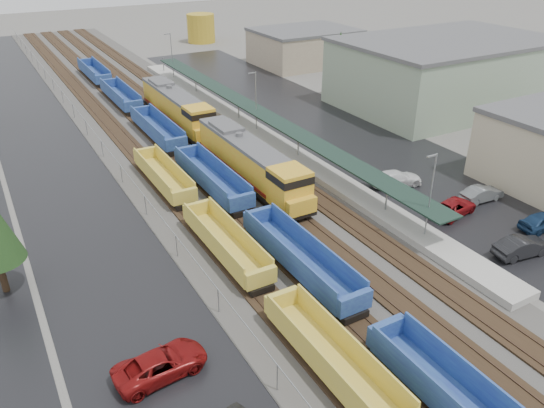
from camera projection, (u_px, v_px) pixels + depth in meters
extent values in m
cube|color=#302D2B|center=(160.00, 123.00, 71.50)|extent=(20.00, 160.00, 0.08)
cube|color=black|center=(115.00, 130.00, 68.82)|extent=(2.60, 160.00, 0.15)
cube|color=#473326|center=(109.00, 130.00, 68.45)|extent=(0.08, 160.00, 0.07)
cube|color=#473326|center=(121.00, 128.00, 69.08)|extent=(0.08, 160.00, 0.07)
cube|color=black|center=(145.00, 125.00, 70.57)|extent=(2.60, 160.00, 0.15)
cube|color=#473326|center=(140.00, 125.00, 70.21)|extent=(0.08, 160.00, 0.07)
cube|color=#473326|center=(150.00, 123.00, 70.84)|extent=(0.08, 160.00, 0.07)
cube|color=black|center=(174.00, 120.00, 72.32)|extent=(2.60, 160.00, 0.15)
cube|color=#473326|center=(168.00, 120.00, 71.96)|extent=(0.08, 160.00, 0.07)
cube|color=#473326|center=(179.00, 119.00, 72.59)|extent=(0.08, 160.00, 0.07)
cube|color=black|center=(201.00, 116.00, 74.08)|extent=(2.60, 160.00, 0.15)
cube|color=#473326|center=(196.00, 116.00, 73.71)|extent=(0.08, 160.00, 0.07)
cube|color=#473326|center=(205.00, 114.00, 74.34)|extent=(0.08, 160.00, 0.07)
cube|color=black|center=(42.00, 144.00, 64.95)|extent=(10.00, 160.00, 0.02)
cube|color=black|center=(318.00, 122.00, 72.15)|extent=(16.00, 100.00, 0.02)
cube|color=#9E9B93|center=(256.00, 131.00, 67.83)|extent=(3.00, 80.00, 0.70)
cylinder|color=gray|center=(387.00, 198.00, 47.88)|extent=(0.16, 0.16, 2.40)
cylinder|color=gray|center=(298.00, 145.00, 59.42)|extent=(0.16, 0.16, 2.40)
cylinder|color=gray|center=(239.00, 109.00, 70.95)|extent=(0.16, 0.16, 2.40)
cylinder|color=gray|center=(196.00, 84.00, 82.49)|extent=(0.16, 0.16, 2.40)
cylinder|color=gray|center=(163.00, 64.00, 94.02)|extent=(0.16, 0.16, 2.40)
cube|color=black|center=(256.00, 110.00, 66.50)|extent=(2.60, 65.00, 0.15)
cylinder|color=gray|center=(430.00, 199.00, 43.06)|extent=(0.12, 0.12, 8.00)
cube|color=gray|center=(432.00, 156.00, 41.02)|extent=(1.00, 0.15, 0.12)
cylinder|color=gray|center=(256.00, 104.00, 66.13)|extent=(0.12, 0.12, 8.00)
cube|color=gray|center=(252.00, 73.00, 64.09)|extent=(1.00, 0.15, 0.12)
cylinder|color=gray|center=(172.00, 58.00, 89.20)|extent=(0.12, 0.12, 8.00)
cube|color=gray|center=(167.00, 34.00, 87.16)|extent=(1.00, 0.15, 0.12)
cylinder|color=gray|center=(277.00, 378.00, 29.98)|extent=(0.08, 0.08, 2.00)
cylinder|color=gray|center=(218.00, 301.00, 36.14)|extent=(0.08, 0.08, 2.00)
cylinder|color=gray|center=(177.00, 247.00, 42.29)|extent=(0.08, 0.08, 2.00)
cylinder|color=gray|center=(146.00, 206.00, 48.44)|extent=(0.08, 0.08, 2.00)
cylinder|color=gray|center=(122.00, 174.00, 54.59)|extent=(0.08, 0.08, 2.00)
cylinder|color=gray|center=(102.00, 149.00, 60.74)|extent=(0.08, 0.08, 2.00)
cylinder|color=gray|center=(87.00, 128.00, 66.89)|extent=(0.08, 0.08, 2.00)
cylinder|color=gray|center=(74.00, 111.00, 73.05)|extent=(0.08, 0.08, 2.00)
cylinder|color=gray|center=(63.00, 97.00, 79.20)|extent=(0.08, 0.08, 2.00)
cylinder|color=gray|center=(53.00, 85.00, 85.35)|extent=(0.08, 0.08, 2.00)
cylinder|color=gray|center=(45.00, 74.00, 91.50)|extent=(0.08, 0.08, 2.00)
cylinder|color=gray|center=(38.00, 65.00, 97.65)|extent=(0.08, 0.08, 2.00)
cylinder|color=gray|center=(31.00, 56.00, 103.80)|extent=(0.08, 0.08, 2.00)
cylinder|color=gray|center=(26.00, 49.00, 109.96)|extent=(0.08, 0.08, 2.00)
cylinder|color=gray|center=(21.00, 43.00, 116.11)|extent=(0.08, 0.08, 2.00)
cylinder|color=gray|center=(16.00, 37.00, 122.26)|extent=(0.08, 0.08, 2.00)
cube|color=gray|center=(85.00, 121.00, 66.43)|extent=(0.05, 160.00, 0.05)
cube|color=gray|center=(446.00, 73.00, 77.71)|extent=(30.00, 20.00, 9.00)
cube|color=#59595B|center=(451.00, 40.00, 75.50)|extent=(30.60, 20.40, 0.50)
cube|color=gray|center=(304.00, 48.00, 101.27)|extent=(18.00, 14.00, 6.00)
cube|color=#59595B|center=(305.00, 30.00, 99.75)|extent=(18.36, 14.28, 0.50)
cylinder|color=#332316|center=(2.00, 275.00, 38.19)|extent=(0.50, 0.50, 2.70)
cylinder|color=#332316|center=(338.00, 88.00, 81.55)|extent=(0.50, 0.50, 3.00)
cone|color=black|center=(340.00, 55.00, 79.22)|extent=(4.40, 4.40, 7.00)
cube|color=black|center=(249.00, 175.00, 54.76)|extent=(3.08, 20.55, 0.41)
cube|color=orange|center=(244.00, 156.00, 54.74)|extent=(2.88, 16.44, 3.08)
cube|color=orange|center=(290.00, 187.00, 47.69)|extent=(3.08, 3.29, 3.49)
cube|color=black|center=(290.00, 177.00, 47.21)|extent=(3.13, 3.34, 0.72)
cube|color=orange|center=(300.00, 206.00, 46.75)|extent=(2.88, 1.03, 1.44)
cube|color=#59595B|center=(244.00, 141.00, 53.97)|extent=(2.93, 16.44, 0.36)
cube|color=maroon|center=(232.00, 170.00, 54.68)|extent=(0.04, 16.44, 0.36)
cube|color=maroon|center=(257.00, 164.00, 55.95)|extent=(0.04, 16.44, 0.36)
cube|color=black|center=(249.00, 178.00, 54.96)|extent=(2.26, 6.16, 0.62)
cube|color=black|center=(285.00, 206.00, 49.38)|extent=(2.47, 4.11, 0.51)
cube|color=black|center=(220.00, 155.00, 60.44)|extent=(2.47, 4.11, 0.51)
cylinder|color=#59595B|center=(239.00, 135.00, 54.62)|extent=(0.72, 0.72, 0.51)
cube|color=#59595B|center=(226.00, 127.00, 57.02)|extent=(2.47, 4.11, 0.51)
cube|color=black|center=(177.00, 118.00, 70.91)|extent=(3.08, 20.55, 0.41)
cube|color=orange|center=(173.00, 103.00, 70.89)|extent=(2.88, 16.44, 3.08)
cube|color=orange|center=(199.00, 121.00, 63.84)|extent=(3.08, 3.29, 3.49)
cube|color=black|center=(199.00, 113.00, 63.36)|extent=(3.13, 3.34, 0.72)
cube|color=orange|center=(206.00, 134.00, 62.90)|extent=(2.88, 1.03, 1.44)
cube|color=#59595B|center=(172.00, 91.00, 70.12)|extent=(2.93, 16.44, 0.36)
cube|color=maroon|center=(163.00, 114.00, 70.82)|extent=(0.04, 16.44, 0.36)
cube|color=maroon|center=(184.00, 111.00, 72.10)|extent=(0.04, 16.44, 0.36)
cube|color=black|center=(177.00, 121.00, 71.10)|extent=(2.26, 6.16, 0.62)
cube|color=black|center=(198.00, 137.00, 65.53)|extent=(2.47, 4.11, 0.51)
cube|color=black|center=(159.00, 106.00, 76.59)|extent=(2.47, 4.11, 0.51)
cylinder|color=#59595B|center=(169.00, 87.00, 70.77)|extent=(0.72, 0.72, 0.51)
cube|color=#59595B|center=(161.00, 82.00, 73.16)|extent=(2.47, 4.11, 0.51)
cube|color=gold|center=(333.00, 363.00, 31.24)|extent=(2.45, 11.46, 0.24)
cube|color=gold|center=(317.00, 360.00, 30.33)|extent=(0.14, 11.46, 1.70)
cube|color=gold|center=(350.00, 346.00, 31.36)|extent=(0.14, 11.46, 1.70)
cube|color=gold|center=(282.00, 300.00, 35.48)|extent=(2.45, 0.47, 1.32)
cube|color=black|center=(287.00, 317.00, 35.41)|extent=(1.89, 2.07, 0.47)
cube|color=gold|center=(226.00, 247.00, 42.59)|extent=(2.45, 11.46, 0.24)
cube|color=gold|center=(212.00, 242.00, 41.68)|extent=(0.14, 11.46, 1.70)
cube|color=gold|center=(239.00, 234.00, 42.71)|extent=(0.14, 11.46, 1.70)
cube|color=gold|center=(261.00, 278.00, 37.73)|extent=(2.45, 0.47, 1.32)
cube|color=gold|center=(197.00, 209.00, 46.83)|extent=(2.45, 0.47, 1.32)
cube|color=black|center=(257.00, 284.00, 38.67)|extent=(1.89, 2.07, 0.47)
cube|color=black|center=(200.00, 222.00, 46.76)|extent=(1.89, 2.07, 0.47)
cube|color=gold|center=(164.00, 179.00, 53.94)|extent=(2.45, 11.46, 0.24)
cube|color=gold|center=(152.00, 174.00, 53.03)|extent=(0.14, 11.46, 1.70)
cube|color=gold|center=(174.00, 169.00, 54.06)|extent=(0.14, 11.46, 1.70)
cube|color=gold|center=(185.00, 196.00, 49.08)|extent=(2.45, 0.47, 1.32)
cube|color=gold|center=(145.00, 154.00, 58.18)|extent=(2.45, 0.47, 1.32)
cube|color=black|center=(183.00, 202.00, 50.03)|extent=(1.89, 2.07, 0.47)
cube|color=black|center=(148.00, 164.00, 58.12)|extent=(1.89, 2.07, 0.47)
cube|color=navy|center=(489.00, 395.00, 27.94)|extent=(0.15, 13.08, 1.82)
cube|color=navy|center=(386.00, 331.00, 32.66)|extent=(2.63, 0.51, 1.42)
cube|color=black|center=(392.00, 350.00, 32.59)|extent=(2.03, 2.23, 0.51)
cube|color=navy|center=(300.00, 262.00, 40.59)|extent=(2.63, 13.08, 0.25)
cube|color=navy|center=(286.00, 257.00, 39.62)|extent=(0.15, 13.08, 1.82)
cube|color=navy|center=(314.00, 248.00, 40.72)|extent=(0.15, 13.08, 1.82)
cube|color=navy|center=(355.00, 303.00, 35.08)|extent=(2.63, 0.51, 1.42)
cube|color=navy|center=(258.00, 217.00, 45.45)|extent=(2.63, 0.51, 1.42)
cube|color=black|center=(347.00, 309.00, 36.10)|extent=(2.03, 2.23, 0.51)
cube|color=black|center=(262.00, 231.00, 45.38)|extent=(2.03, 2.23, 0.51)
cube|color=navy|center=(212.00, 181.00, 53.38)|extent=(2.63, 13.08, 0.25)
cube|color=navy|center=(200.00, 176.00, 52.40)|extent=(0.15, 13.08, 1.82)
cube|color=navy|center=(223.00, 171.00, 53.51)|extent=(0.15, 13.08, 1.82)
cube|color=navy|center=(242.00, 202.00, 47.86)|extent=(2.63, 0.51, 1.42)
cube|color=navy|center=(186.00, 153.00, 58.23)|extent=(2.63, 0.51, 1.42)
cube|color=black|center=(239.00, 209.00, 48.88)|extent=(2.03, 2.23, 0.51)
cube|color=black|center=(190.00, 164.00, 58.16)|extent=(2.03, 2.23, 0.51)
cube|color=navy|center=(158.00, 132.00, 66.16)|extent=(2.63, 13.08, 0.25)
cube|color=navy|center=(147.00, 127.00, 65.19)|extent=(0.15, 13.08, 1.82)
cube|color=navy|center=(167.00, 123.00, 66.29)|extent=(0.15, 13.08, 1.82)
cube|color=navy|center=(176.00, 144.00, 60.65)|extent=(2.63, 0.51, 1.42)
cube|color=navy|center=(141.00, 112.00, 71.02)|extent=(2.63, 0.51, 1.42)
cube|color=black|center=(175.00, 150.00, 61.67)|extent=(2.03, 2.23, 0.51)
cube|color=black|center=(143.00, 121.00, 70.95)|extent=(2.03, 2.23, 0.51)
cube|color=navy|center=(121.00, 99.00, 78.95)|extent=(2.63, 13.08, 0.25)
cube|color=navy|center=(112.00, 94.00, 77.97)|extent=(0.15, 13.08, 1.82)
cube|color=navy|center=(129.00, 91.00, 79.08)|extent=(0.15, 13.08, 1.82)
cube|color=navy|center=(134.00, 106.00, 73.43)|extent=(2.63, 0.51, 1.42)
cube|color=navy|center=(109.00, 84.00, 83.80)|extent=(2.63, 0.51, 1.42)
cube|color=black|center=(133.00, 111.00, 74.45)|extent=(2.03, 2.23, 0.51)
cube|color=black|center=(111.00, 91.00, 83.73)|extent=(2.03, 2.23, 0.51)
cube|color=navy|center=(95.00, 74.00, 91.73)|extent=(2.63, 13.08, 0.25)
cube|color=navy|center=(86.00, 70.00, 90.76)|extent=(0.15, 13.08, 1.82)
cube|color=navy|center=(101.00, 68.00, 91.86)|extent=(0.15, 13.08, 1.82)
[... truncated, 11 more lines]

